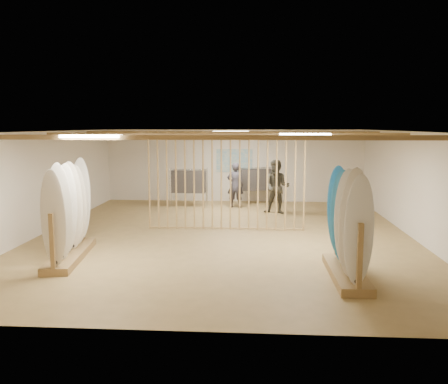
# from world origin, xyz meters

# --- Properties ---
(floor) EXTENTS (12.00, 12.00, 0.00)m
(floor) POSITION_xyz_m (0.00, 0.00, 0.00)
(floor) COLOR tan
(floor) RESTS_ON ground
(ceiling) EXTENTS (12.00, 12.00, 0.00)m
(ceiling) POSITION_xyz_m (0.00, 0.00, 2.80)
(ceiling) COLOR gray
(ceiling) RESTS_ON ground
(wall_back) EXTENTS (12.00, 0.00, 12.00)m
(wall_back) POSITION_xyz_m (0.00, 6.00, 1.40)
(wall_back) COLOR white
(wall_back) RESTS_ON ground
(wall_front) EXTENTS (12.00, 0.00, 12.00)m
(wall_front) POSITION_xyz_m (0.00, -6.00, 1.40)
(wall_front) COLOR white
(wall_front) RESTS_ON ground
(wall_left) EXTENTS (0.00, 12.00, 12.00)m
(wall_left) POSITION_xyz_m (-5.00, 0.00, 1.40)
(wall_left) COLOR white
(wall_left) RESTS_ON ground
(wall_right) EXTENTS (0.00, 12.00, 12.00)m
(wall_right) POSITION_xyz_m (5.00, 0.00, 1.40)
(wall_right) COLOR white
(wall_right) RESTS_ON ground
(ceiling_slats) EXTENTS (9.50, 6.12, 0.10)m
(ceiling_slats) POSITION_xyz_m (0.00, 0.00, 2.72)
(ceiling_slats) COLOR #9A7746
(ceiling_slats) RESTS_ON ground
(light_panels) EXTENTS (1.20, 0.35, 0.06)m
(light_panels) POSITION_xyz_m (0.00, 0.00, 2.74)
(light_panels) COLOR white
(light_panels) RESTS_ON ground
(bamboo_partition) EXTENTS (4.45, 0.05, 2.78)m
(bamboo_partition) POSITION_xyz_m (0.00, 0.80, 1.40)
(bamboo_partition) COLOR tan
(bamboo_partition) RESTS_ON ground
(poster) EXTENTS (1.40, 0.03, 0.90)m
(poster) POSITION_xyz_m (0.00, 5.98, 1.60)
(poster) COLOR teal
(poster) RESTS_ON ground
(rack_left) EXTENTS (0.90, 2.67, 2.11)m
(rack_left) POSITION_xyz_m (-3.29, -2.41, 0.72)
(rack_left) COLOR #9A7746
(rack_left) RESTS_ON floor
(rack_right) EXTENTS (0.61, 2.30, 2.19)m
(rack_right) POSITION_xyz_m (2.63, -3.35, 0.75)
(rack_right) COLOR #9A7746
(rack_right) RESTS_ON floor
(clothing_rack_a) EXTENTS (1.33, 0.35, 1.42)m
(clothing_rack_a) POSITION_xyz_m (-1.61, 4.56, 0.93)
(clothing_rack_a) COLOR silver
(clothing_rack_a) RESTS_ON floor
(clothing_rack_b) EXTENTS (1.28, 0.67, 1.42)m
(clothing_rack_b) POSITION_xyz_m (0.87, 5.40, 0.92)
(clothing_rack_b) COLOR silver
(clothing_rack_b) RESTS_ON floor
(shopper_a) EXTENTS (0.73, 0.54, 1.87)m
(shopper_a) POSITION_xyz_m (0.11, 4.49, 0.93)
(shopper_a) COLOR #2B2931
(shopper_a) RESTS_ON floor
(shopper_b) EXTENTS (1.15, 1.00, 2.06)m
(shopper_b) POSITION_xyz_m (1.55, 3.41, 1.03)
(shopper_b) COLOR #3D3A2F
(shopper_b) RESTS_ON floor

